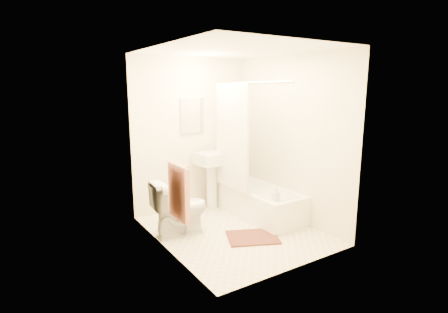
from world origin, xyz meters
TOP-DOWN VIEW (x-y plane):
  - floor at (0.00, 0.00)m, footprint 2.40×2.40m
  - ceiling at (0.00, 0.00)m, footprint 2.40×2.40m
  - wall_back at (0.00, 1.20)m, footprint 2.00×0.02m
  - wall_left at (-1.00, 0.00)m, footprint 0.02×2.40m
  - wall_right at (1.00, 0.00)m, footprint 0.02×2.40m
  - mirror at (0.00, 1.18)m, footprint 0.40×0.03m
  - curtain_rod at (0.30, 0.10)m, footprint 0.03×1.70m
  - shower_curtain at (0.30, 0.50)m, footprint 0.04×0.80m
  - towel_bar at (-0.96, -0.25)m, footprint 0.02×0.60m
  - towel at (-0.93, -0.25)m, footprint 0.06×0.45m
  - toilet_paper at (-0.93, 0.12)m, footprint 0.11×0.12m
  - toilet at (-0.67, 0.29)m, footprint 0.78×0.49m
  - sink at (0.22, 0.95)m, footprint 0.54×0.44m
  - bathtub at (0.67, 0.30)m, footprint 0.67×1.52m
  - bath_mat at (0.07, -0.33)m, footprint 0.79×0.71m
  - soap_bottle at (0.48, -0.30)m, footprint 0.10×0.10m
  - scrub_brush at (0.72, 0.83)m, footprint 0.12×0.23m

SIDE VIEW (x-z plane):
  - floor at x=0.00m, z-range 0.00..0.00m
  - bath_mat at x=0.07m, z-range 0.00..0.02m
  - bathtub at x=0.67m, z-range 0.00..0.43m
  - toilet at x=-0.67m, z-range 0.00..0.73m
  - scrub_brush at x=0.72m, z-range 0.43..0.47m
  - sink at x=0.22m, z-range 0.00..1.01m
  - soap_bottle at x=0.48m, z-range 0.43..0.62m
  - toilet_paper at x=-0.93m, z-range 0.64..0.76m
  - towel at x=-0.93m, z-range 0.45..1.11m
  - towel_bar at x=-0.96m, z-range 1.09..1.11m
  - wall_back at x=0.00m, z-range 0.00..2.40m
  - wall_left at x=-1.00m, z-range 0.00..2.40m
  - wall_right at x=1.00m, z-range 0.00..2.40m
  - shower_curtain at x=0.30m, z-range 0.44..2.00m
  - mirror at x=0.00m, z-range 1.23..1.77m
  - curtain_rod at x=0.30m, z-range 1.98..2.02m
  - ceiling at x=0.00m, z-range 2.40..2.40m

